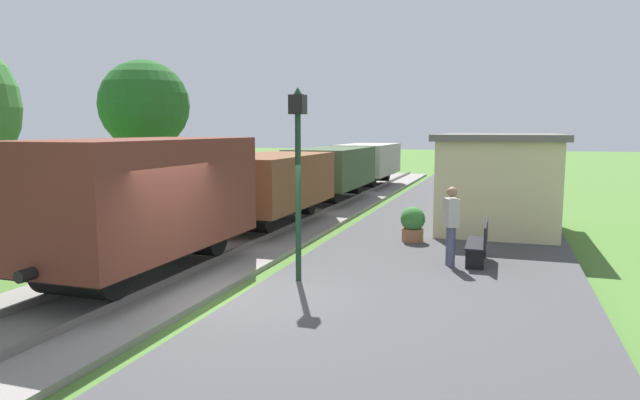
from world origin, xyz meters
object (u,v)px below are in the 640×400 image
(freight_train, at_px, (300,177))
(station_hut, at_px, (498,179))
(person_waiting, at_px, (451,223))
(tree_trackside_far, at_px, (144,106))
(bench_near_hut, at_px, (480,242))
(potted_planter, at_px, (413,224))
(bench_down_platform, at_px, (491,194))
(lamp_post_near, at_px, (298,149))

(freight_train, distance_m, station_hut, 6.87)
(freight_train, relative_size, person_waiting, 15.20)
(person_waiting, distance_m, tree_trackside_far, 12.90)
(bench_near_hut, bearing_deg, potted_planter, 132.19)
(person_waiting, bearing_deg, potted_planter, -87.10)
(bench_down_platform, xyz_separation_m, person_waiting, (-0.59, -10.01, 0.46))
(bench_near_hut, bearing_deg, bench_down_platform, 90.00)
(station_hut, bearing_deg, potted_planter, -121.42)
(station_hut, relative_size, person_waiting, 3.39)
(tree_trackside_far, bearing_deg, freight_train, 14.08)
(person_waiting, height_order, potted_planter, person_waiting)
(potted_planter, bearing_deg, station_hut, 58.58)
(station_hut, height_order, tree_trackside_far, tree_trackside_far)
(potted_planter, bearing_deg, bench_down_platform, 76.87)
(freight_train, distance_m, potted_planter, 6.47)
(freight_train, bearing_deg, potted_planter, -42.32)
(bench_down_platform, relative_size, potted_planter, 1.64)
(freight_train, distance_m, bench_near_hut, 9.09)
(freight_train, relative_size, bench_down_platform, 17.33)
(station_hut, bearing_deg, bench_near_hut, -92.98)
(bench_down_platform, bearing_deg, bench_near_hut, -90.00)
(bench_down_platform, bearing_deg, tree_trackside_far, -158.78)
(station_hut, distance_m, lamp_post_near, 8.73)
(freight_train, xyz_separation_m, bench_down_platform, (6.52, 3.28, -0.76))
(bench_near_hut, relative_size, potted_planter, 1.64)
(bench_down_platform, xyz_separation_m, tree_trackside_far, (-11.98, -4.65, 3.30))
(freight_train, distance_m, person_waiting, 8.97)
(station_hut, xyz_separation_m, person_waiting, (-0.86, -5.76, -0.47))
(lamp_post_near, bearing_deg, freight_train, 110.15)
(freight_train, xyz_separation_m, lamp_post_near, (3.25, -8.86, 1.32))
(station_hut, bearing_deg, bench_down_platform, 93.72)
(freight_train, relative_size, potted_planter, 28.38)
(tree_trackside_far, bearing_deg, bench_near_hut, -22.29)
(bench_down_platform, bearing_deg, person_waiting, -93.37)
(station_hut, height_order, lamp_post_near, lamp_post_near)
(bench_near_hut, relative_size, lamp_post_near, 0.41)
(person_waiting, relative_size, tree_trackside_far, 0.30)
(bench_near_hut, xyz_separation_m, lamp_post_near, (-3.27, -2.58, 2.08))
(person_waiting, bearing_deg, bench_down_platform, -116.75)
(tree_trackside_far, bearing_deg, bench_down_platform, 21.22)
(bench_near_hut, bearing_deg, lamp_post_near, -141.80)
(bench_down_platform, bearing_deg, potted_planter, -103.13)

